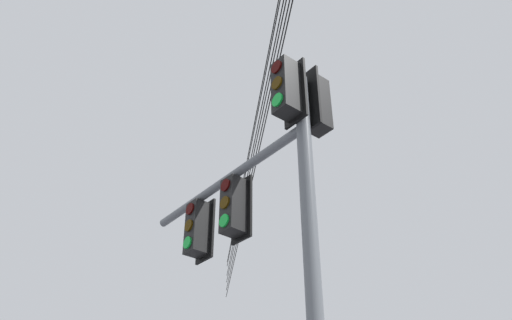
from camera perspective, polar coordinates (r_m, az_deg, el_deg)
name	(u,v)px	position (r m, az deg, el deg)	size (l,w,h in m)	color
signal_mast_assembly	(270,205)	(7.26, 1.47, -4.89)	(2.74, 3.45, 6.91)	slate
overhead_wire_span	(281,18)	(10.70, 2.73, 15.08)	(27.00, 10.66, 1.72)	black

